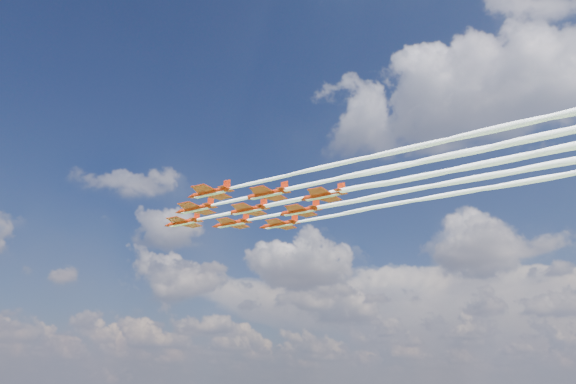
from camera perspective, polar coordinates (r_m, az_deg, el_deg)
name	(u,v)px	position (r m, az deg, el deg)	size (l,w,h in m)	color
jet_lead	(404,179)	(119.43, 11.70, 1.27)	(128.87, 10.25, 3.00)	#B5250A
jet_row2_port	(443,157)	(110.18, 15.43, 3.42)	(128.87, 10.25, 3.00)	#B5250A
jet_row2_starb	(463,181)	(123.41, 17.36, 1.09)	(128.87, 10.25, 3.00)	#B5250A
jet_row3_port	(490,130)	(101.66, 19.84, 5.93)	(128.87, 10.25, 3.00)	#B5250A
jet_row3_centre	(507,159)	(114.94, 21.40, 3.13)	(128.87, 10.25, 3.00)	#B5250A
jet_row3_starb	(521,182)	(128.51, 22.63, 0.91)	(128.87, 10.25, 3.00)	#B5250A
jet_row4_port	(562,132)	(107.30, 26.06, 5.45)	(128.87, 10.25, 3.00)	#B5250A
jet_row4_starb	(571,161)	(120.84, 26.84, 2.83)	(128.87, 10.25, 3.00)	#B5250A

